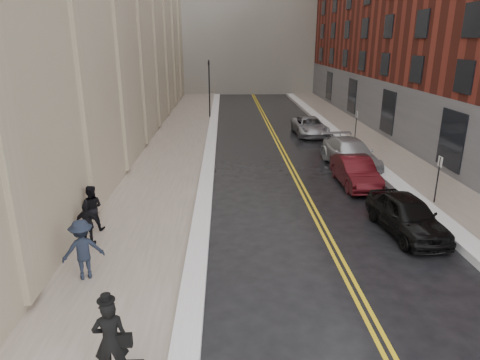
{
  "coord_description": "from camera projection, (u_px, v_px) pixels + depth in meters",
  "views": [
    {
      "loc": [
        -1.23,
        -9.16,
        6.94
      ],
      "look_at": [
        -0.65,
        7.01,
        1.6
      ],
      "focal_mm": 32.0,
      "sensor_mm": 36.0,
      "label": 1
    }
  ],
  "objects": [
    {
      "name": "pedestrian_b",
      "position": [
        83.0,
        249.0,
        12.54
      ],
      "size": [
        1.37,
        1.08,
        1.85
      ],
      "primitive_type": "imported",
      "rotation": [
        0.0,
        0.0,
        3.52
      ],
      "color": "black",
      "rests_on": "sidewalk_left"
    },
    {
      "name": "lane_stripe_b",
      "position": [
        288.0,
        158.0,
        26.18
      ],
      "size": [
        0.12,
        64.0,
        0.01
      ],
      "primitive_type": "cube",
      "color": "gold",
      "rests_on": "ground"
    },
    {
      "name": "pedestrian_a",
      "position": [
        91.0,
        208.0,
        15.77
      ],
      "size": [
        0.87,
        0.69,
        1.74
      ],
      "primitive_type": "imported",
      "rotation": [
        0.0,
        0.0,
        3.18
      ],
      "color": "black",
      "rests_on": "sidewalk_left"
    },
    {
      "name": "pedestrian_c",
      "position": [
        88.0,
        224.0,
        14.61
      ],
      "size": [
        0.97,
        0.53,
        1.56
      ],
      "primitive_type": "imported",
      "rotation": [
        0.0,
        0.0,
        2.97
      ],
      "color": "black",
      "rests_on": "sidewalk_left"
    },
    {
      "name": "parking_sign_near",
      "position": [
        438.0,
        176.0,
        18.35
      ],
      "size": [
        0.06,
        0.35,
        2.23
      ],
      "color": "black",
      "rests_on": "ground"
    },
    {
      "name": "pedestrian_main",
      "position": [
        111.0,
        340.0,
        8.71
      ],
      "size": [
        0.77,
        0.58,
        1.9
      ],
      "primitive_type": "imported",
      "rotation": [
        0.0,
        0.0,
        3.34
      ],
      "color": "black",
      "rests_on": "sidewalk_left"
    },
    {
      "name": "sidewalk_left",
      "position": [
        171.0,
        158.0,
        25.92
      ],
      "size": [
        4.0,
        64.0,
        0.15
      ],
      "primitive_type": "cube",
      "color": "gray",
      "rests_on": "ground"
    },
    {
      "name": "snow_ridge_left",
      "position": [
        209.0,
        157.0,
        25.98
      ],
      "size": [
        0.7,
        60.8,
        0.26
      ],
      "primitive_type": "cube",
      "color": "white",
      "rests_on": "ground"
    },
    {
      "name": "sidewalk_right",
      "position": [
        391.0,
        156.0,
        26.38
      ],
      "size": [
        3.0,
        64.0,
        0.15
      ],
      "primitive_type": "cube",
      "color": "gray",
      "rests_on": "ground"
    },
    {
      "name": "parking_sign_far",
      "position": [
        356.0,
        124.0,
        29.74
      ],
      "size": [
        0.06,
        0.35,
        2.23
      ],
      "color": "black",
      "rests_on": "ground"
    },
    {
      "name": "car_black",
      "position": [
        407.0,
        215.0,
        15.88
      ],
      "size": [
        2.1,
        4.4,
        1.45
      ],
      "primitive_type": "imported",
      "rotation": [
        0.0,
        0.0,
        0.09
      ],
      "color": "black",
      "rests_on": "ground"
    },
    {
      "name": "traffic_signal",
      "position": [
        209.0,
        84.0,
        38.33
      ],
      "size": [
        0.18,
        0.15,
        5.2
      ],
      "color": "black",
      "rests_on": "ground"
    },
    {
      "name": "lane_stripe_a",
      "position": [
        284.0,
        158.0,
        26.18
      ],
      "size": [
        0.12,
        64.0,
        0.01
      ],
      "primitive_type": "cube",
      "color": "gold",
      "rests_on": "ground"
    },
    {
      "name": "car_silver_far",
      "position": [
        310.0,
        126.0,
        32.39
      ],
      "size": [
        2.35,
        4.89,
        1.35
      ],
      "primitive_type": "imported",
      "rotation": [
        0.0,
        0.0,
        0.02
      ],
      "color": "#9A9BA1",
      "rests_on": "ground"
    },
    {
      "name": "car_silver_near",
      "position": [
        350.0,
        154.0,
        24.11
      ],
      "size": [
        2.64,
        5.59,
        1.57
      ],
      "primitive_type": "imported",
      "rotation": [
        0.0,
        0.0,
        0.08
      ],
      "color": "#ADB0B5",
      "rests_on": "ground"
    },
    {
      "name": "ground",
      "position": [
        275.0,
        325.0,
        10.91
      ],
      "size": [
        160.0,
        160.0,
        0.0
      ],
      "primitive_type": "plane",
      "color": "black",
      "rests_on": "ground"
    },
    {
      "name": "snow_ridge_right",
      "position": [
        361.0,
        155.0,
        26.29
      ],
      "size": [
        0.85,
        60.8,
        0.3
      ],
      "primitive_type": "cube",
      "color": "white",
      "rests_on": "ground"
    },
    {
      "name": "car_maroon",
      "position": [
        355.0,
        172.0,
        21.14
      ],
      "size": [
        1.58,
        4.35,
        1.42
      ],
      "primitive_type": "imported",
      "rotation": [
        0.0,
        0.0,
        0.02
      ],
      "color": "#410B10",
      "rests_on": "ground"
    }
  ]
}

